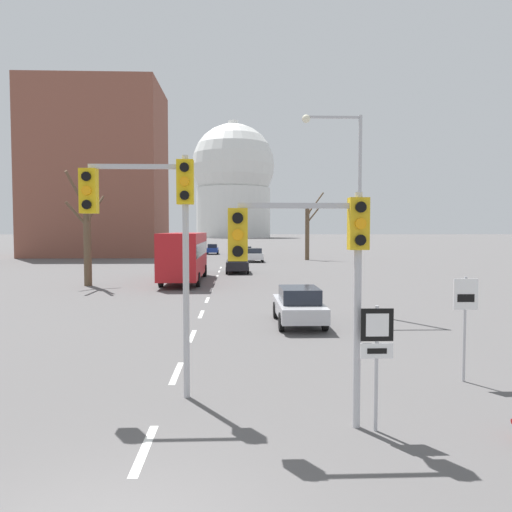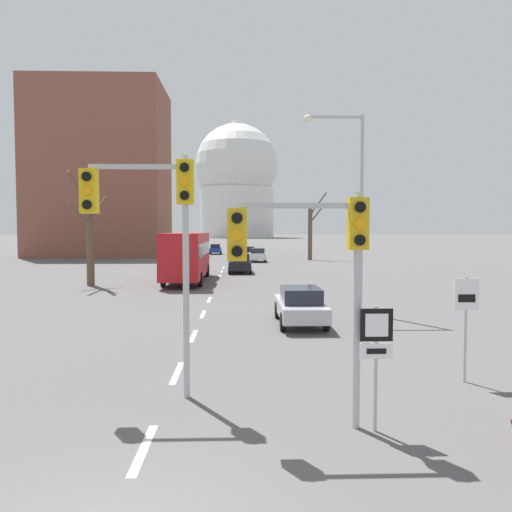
{
  "view_description": "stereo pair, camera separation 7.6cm",
  "coord_description": "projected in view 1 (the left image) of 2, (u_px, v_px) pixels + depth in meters",
  "views": [
    {
      "loc": [
        1.57,
        -5.62,
        3.71
      ],
      "look_at": [
        1.99,
        5.4,
        3.13
      ],
      "focal_mm": 35.0,
      "sensor_mm": 36.0,
      "label": 1
    },
    {
      "loc": [
        1.64,
        -5.63,
        3.71
      ],
      "look_at": [
        1.99,
        5.4,
        3.13
      ],
      "focal_mm": 35.0,
      "sensor_mm": 36.0,
      "label": 2
    }
  ],
  "objects": [
    {
      "name": "lane_stripe_4",
      "position": [
        207.0,
        300.0,
        26.39
      ],
      "size": [
        0.16,
        2.0,
        0.01
      ],
      "primitive_type": "cube",
      "color": "silver",
      "rests_on": "ground_plane"
    },
    {
      "name": "sedan_far_left",
      "position": [
        213.0,
        249.0,
        75.83
      ],
      "size": [
        1.73,
        4.19,
        1.56
      ],
      "color": "navy",
      "rests_on": "ground_plane"
    },
    {
      "name": "lane_stripe_2",
      "position": [
        192.0,
        336.0,
        17.41
      ],
      "size": [
        0.16,
        2.0,
        0.01
      ],
      "primitive_type": "cube",
      "color": "silver",
      "rests_on": "ground_plane"
    },
    {
      "name": "sedan_far_right",
      "position": [
        245.0,
        253.0,
        62.08
      ],
      "size": [
        1.86,
        3.85,
        1.63
      ],
      "color": "#2D4C33",
      "rests_on": "ground_plane"
    },
    {
      "name": "city_bus",
      "position": [
        185.0,
        253.0,
        35.49
      ],
      "size": [
        2.66,
        10.8,
        3.48
      ],
      "color": "red",
      "rests_on": "ground_plane"
    },
    {
      "name": "sedan_distant_centre",
      "position": [
        299.0,
        305.0,
        19.54
      ],
      "size": [
        1.78,
        4.38,
        1.48
      ],
      "color": "#B7B7BC",
      "rests_on": "ground_plane"
    },
    {
      "name": "lane_stripe_3",
      "position": [
        201.0,
        314.0,
        21.9
      ],
      "size": [
        0.16,
        2.0,
        0.01
      ],
      "primitive_type": "cube",
      "color": "silver",
      "rests_on": "ground_plane"
    },
    {
      "name": "lane_stripe_9",
      "position": [
        221.0,
        268.0,
        48.84
      ],
      "size": [
        0.16,
        2.0,
        0.01
      ],
      "primitive_type": "cube",
      "color": "silver",
      "rests_on": "ground_plane"
    },
    {
      "name": "lane_stripe_1",
      "position": [
        177.0,
        373.0,
        12.92
      ],
      "size": [
        0.16,
        2.0,
        0.01
      ],
      "primitive_type": "cube",
      "color": "silver",
      "rests_on": "ground_plane"
    },
    {
      "name": "bare_tree_right_near",
      "position": [
        308.0,
        229.0,
        61.21
      ],
      "size": [
        2.45,
        2.47,
        8.38
      ],
      "color": "brown",
      "rests_on": "ground_plane"
    },
    {
      "name": "apartment_block_left",
      "position": [
        98.0,
        172.0,
        70.93
      ],
      "size": [
        18.0,
        14.0,
        23.9
      ],
      "primitive_type": "cube",
      "color": "brown",
      "rests_on": "ground_plane"
    },
    {
      "name": "capitol_dome",
      "position": [
        233.0,
        181.0,
        237.12
      ],
      "size": [
        39.13,
        39.13,
        55.26
      ],
      "color": "silver",
      "rests_on": "ground_plane"
    },
    {
      "name": "lane_stripe_5",
      "position": [
        212.0,
        290.0,
        30.88
      ],
      "size": [
        0.16,
        2.0,
        0.01
      ],
      "primitive_type": "cube",
      "color": "silver",
      "rests_on": "ground_plane"
    },
    {
      "name": "speed_limit_sign",
      "position": [
        465.0,
        311.0,
        12.11
      ],
      "size": [
        0.6,
        0.08,
        2.58
      ],
      "color": "#B2B2B7",
      "rests_on": "ground_plane"
    },
    {
      "name": "sedan_near_right",
      "position": [
        237.0,
        263.0,
        42.8
      ],
      "size": [
        1.96,
        4.14,
        1.69
      ],
      "color": "black",
      "rests_on": "ground_plane"
    },
    {
      "name": "route_sign_post",
      "position": [
        377.0,
        346.0,
        9.11
      ],
      "size": [
        0.6,
        0.08,
        2.33
      ],
      "color": "#B2B2B7",
      "rests_on": "ground_plane"
    },
    {
      "name": "traffic_signal_near_right",
      "position": [
        315.0,
        250.0,
        9.17
      ],
      "size": [
        2.58,
        0.34,
        4.4
      ],
      "color": "#B2B2B7",
      "rests_on": "ground_plane"
    },
    {
      "name": "sedan_near_left",
      "position": [
        190.0,
        263.0,
        43.78
      ],
      "size": [
        1.79,
        3.93,
        1.55
      ],
      "color": "slate",
      "rests_on": "ground_plane"
    },
    {
      "name": "bare_tree_left_near",
      "position": [
        87.0,
        231.0,
        32.77
      ],
      "size": [
        2.46,
        3.85,
        7.43
      ],
      "color": "brown",
      "rests_on": "ground_plane"
    },
    {
      "name": "lane_stripe_7",
      "position": [
        217.0,
        276.0,
        39.86
      ],
      "size": [
        0.16,
        2.0,
        0.01
      ],
      "primitive_type": "cube",
      "color": "silver",
      "rests_on": "ground_plane"
    },
    {
      "name": "lane_stripe_6",
      "position": [
        215.0,
        282.0,
        35.37
      ],
      "size": [
        0.16,
        2.0,
        0.01
      ],
      "primitive_type": "cube",
      "color": "silver",
      "rests_on": "ground_plane"
    },
    {
      "name": "street_lamp_right",
      "position": [
        349.0,
        192.0,
        21.95
      ],
      "size": [
        2.65,
        0.36,
        8.73
      ],
      "color": "#B2B2B7",
      "rests_on": "ground_plane"
    },
    {
      "name": "lane_stripe_8",
      "position": [
        219.0,
        271.0,
        44.35
      ],
      "size": [
        0.16,
        2.0,
        0.01
      ],
      "primitive_type": "cube",
      "color": "silver",
      "rests_on": "ground_plane"
    },
    {
      "name": "sedan_mid_centre",
      "position": [
        254.0,
        255.0,
        57.57
      ],
      "size": [
        1.96,
        3.9,
        1.59
      ],
      "color": "silver",
      "rests_on": "ground_plane"
    },
    {
      "name": "traffic_signal_centre_tall",
      "position": [
        153.0,
        214.0,
        10.82
      ],
      "size": [
        2.43,
        0.34,
        5.33
      ],
      "color": "#B2B2B7",
      "rests_on": "ground_plane"
    },
    {
      "name": "lane_stripe_0",
      "position": [
        145.0,
        449.0,
        8.43
      ],
      "size": [
        0.16,
        2.0,
        0.01
      ],
      "primitive_type": "cube",
      "color": "silver",
      "rests_on": "ground_plane"
    }
  ]
}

